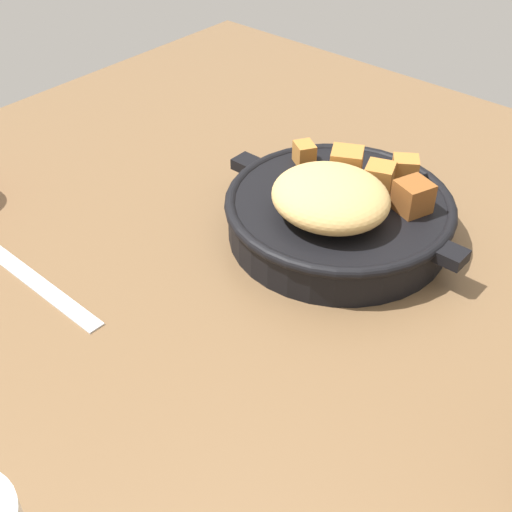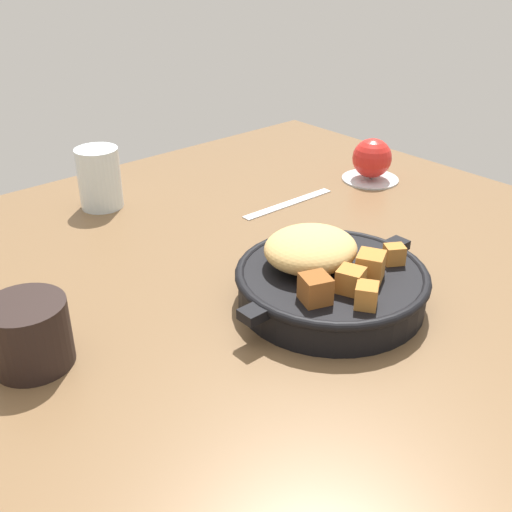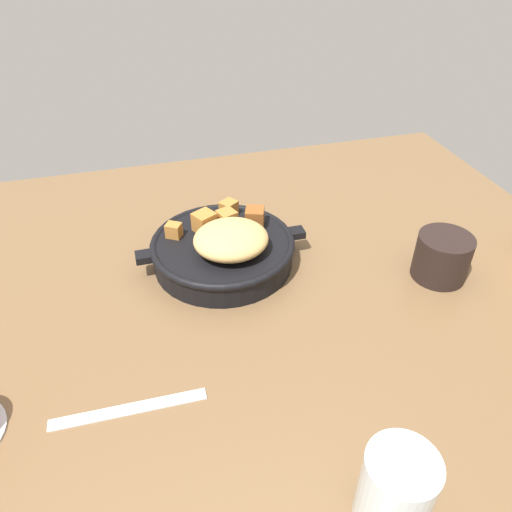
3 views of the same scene
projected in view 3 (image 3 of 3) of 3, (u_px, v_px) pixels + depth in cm
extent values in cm
cube|color=brown|center=(266.00, 303.00, 73.66)|extent=(111.98, 98.69, 2.40)
cylinder|color=black|center=(223.00, 252.00, 78.51)|extent=(22.23, 22.23, 4.25)
torus|color=black|center=(223.00, 243.00, 77.44)|extent=(22.99, 22.99, 1.20)
cube|color=black|center=(144.00, 257.00, 74.99)|extent=(2.64, 2.40, 1.20)
cube|color=black|center=(296.00, 233.00, 80.26)|extent=(2.64, 2.40, 1.20)
ellipsoid|color=tan|center=(231.00, 239.00, 73.88)|extent=(11.46, 10.66, 4.33)
cube|color=#A86B2D|center=(204.00, 222.00, 78.84)|extent=(4.21, 4.12, 3.18)
cube|color=#A86B2D|center=(227.00, 219.00, 80.06)|extent=(3.53, 3.56, 2.73)
cube|color=#A86B2D|center=(229.00, 208.00, 82.78)|extent=(3.43, 3.36, 2.57)
cube|color=brown|center=(255.00, 217.00, 80.08)|extent=(3.85, 3.89, 3.05)
cube|color=#A86B2D|center=(174.00, 230.00, 77.64)|extent=(2.98, 2.85, 2.31)
cube|color=silver|center=(129.00, 409.00, 56.98)|extent=(18.16, 1.92, 0.36)
cylinder|color=black|center=(442.00, 257.00, 74.99)|extent=(8.35, 8.35, 7.22)
cylinder|color=silver|center=(395.00, 492.00, 44.37)|extent=(6.75, 6.75, 9.67)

